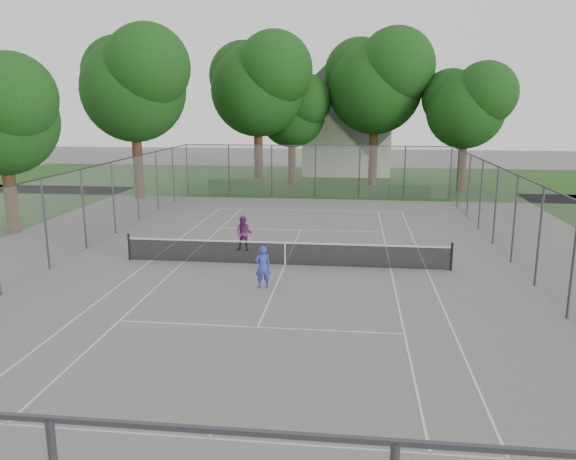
# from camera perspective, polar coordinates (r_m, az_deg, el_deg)

# --- Properties ---
(ground) EXTENTS (120.00, 120.00, 0.00)m
(ground) POSITION_cam_1_polar(r_m,az_deg,el_deg) (22.21, -0.30, -3.58)
(ground) COLOR #63615E
(ground) RESTS_ON ground
(grass_far) EXTENTS (60.00, 20.00, 0.00)m
(grass_far) POSITION_cam_1_polar(r_m,az_deg,el_deg) (47.64, 3.52, 5.13)
(grass_far) COLOR #1E4313
(grass_far) RESTS_ON ground
(court_markings) EXTENTS (11.03, 23.83, 0.01)m
(court_markings) POSITION_cam_1_polar(r_m,az_deg,el_deg) (22.21, -0.30, -3.57)
(court_markings) COLOR silver
(court_markings) RESTS_ON ground
(tennis_net) EXTENTS (12.87, 0.10, 1.10)m
(tennis_net) POSITION_cam_1_polar(r_m,az_deg,el_deg) (22.07, -0.30, -2.31)
(tennis_net) COLOR black
(tennis_net) RESTS_ON ground
(perimeter_fence) EXTENTS (18.08, 34.08, 3.52)m
(perimeter_fence) POSITION_cam_1_polar(r_m,az_deg,el_deg) (21.77, -0.31, 0.99)
(perimeter_fence) COLOR #38383D
(perimeter_fence) RESTS_ON ground
(tree_far_left) EXTENTS (7.96, 7.27, 11.44)m
(tree_far_left) POSITION_cam_1_polar(r_m,az_deg,el_deg) (42.77, -2.99, 14.84)
(tree_far_left) COLOR #3D2516
(tree_far_left) RESTS_ON ground
(tree_far_midleft) EXTENTS (5.97, 5.45, 8.58)m
(tree_far_midleft) POSITION_cam_1_polar(r_m,az_deg,el_deg) (44.80, 0.50, 12.23)
(tree_far_midleft) COLOR #3D2516
(tree_far_midleft) RESTS_ON ground
(tree_far_midright) EXTENTS (8.21, 7.50, 11.81)m
(tree_far_midright) POSITION_cam_1_polar(r_m,az_deg,el_deg) (44.29, 9.03, 14.95)
(tree_far_midright) COLOR #3D2516
(tree_far_midright) RESTS_ON ground
(tree_far_right) EXTENTS (6.39, 5.84, 9.19)m
(tree_far_right) POSITION_cam_1_polar(r_m,az_deg,el_deg) (42.76, 17.76, 12.19)
(tree_far_right) COLOR #3D2516
(tree_far_right) RESTS_ON ground
(tree_side_back) EXTENTS (7.81, 7.14, 11.23)m
(tree_side_back) POSITION_cam_1_polar(r_m,az_deg,el_deg) (38.89, -15.36, 14.43)
(tree_side_back) COLOR #3D2516
(tree_side_back) RESTS_ON ground
(tree_side_front) EXTENTS (5.97, 5.45, 8.58)m
(tree_side_front) POSITION_cam_1_polar(r_m,az_deg,el_deg) (30.21, -27.04, 10.70)
(tree_side_front) COLOR #3D2516
(tree_side_front) RESTS_ON ground
(hedge_left) EXTENTS (3.85, 1.16, 0.96)m
(hedge_left) POSITION_cam_1_polar(r_m,az_deg,el_deg) (40.76, -5.27, 4.51)
(hedge_left) COLOR #1A4B18
(hedge_left) RESTS_ON ground
(hedge_mid) EXTENTS (3.34, 0.96, 1.05)m
(hedge_mid) POSITION_cam_1_polar(r_m,az_deg,el_deg) (40.40, 4.00, 4.52)
(hedge_mid) COLOR #1A4B18
(hedge_mid) RESTS_ON ground
(hedge_right) EXTENTS (2.81, 1.03, 0.84)m
(hedge_right) POSITION_cam_1_polar(r_m,az_deg,el_deg) (39.69, 12.17, 3.97)
(hedge_right) COLOR #1A4B18
(hedge_right) RESTS_ON ground
(house) EXTENTS (7.62, 5.90, 9.49)m
(house) POSITION_cam_1_polar(r_m,az_deg,el_deg) (51.76, 6.02, 9.92)
(house) COLOR silver
(house) RESTS_ON ground
(girl_player) EXTENTS (0.62, 0.49, 1.49)m
(girl_player) POSITION_cam_1_polar(r_m,az_deg,el_deg) (19.36, -2.58, -3.76)
(girl_player) COLOR #3241BB
(girl_player) RESTS_ON ground
(woman_player) EXTENTS (0.80, 0.66, 1.53)m
(woman_player) POSITION_cam_1_polar(r_m,az_deg,el_deg) (24.25, -4.51, -0.36)
(woman_player) COLOR #6F2673
(woman_player) RESTS_ON ground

